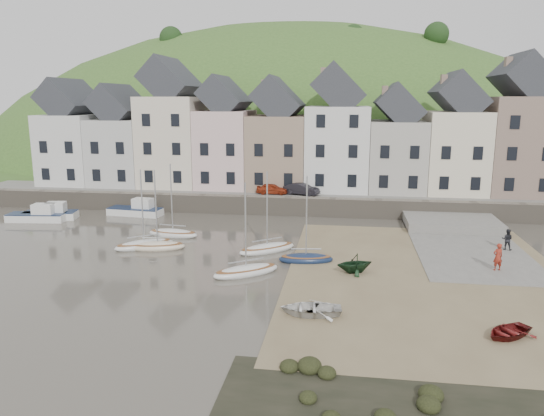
% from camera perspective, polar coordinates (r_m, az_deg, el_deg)
% --- Properties ---
extents(ground, '(160.00, 160.00, 0.00)m').
position_cam_1_polar(ground, '(35.11, -1.43, -6.81)').
color(ground, '#4B463B').
rests_on(ground, ground).
extents(quay_land, '(90.00, 30.00, 1.50)m').
position_cam_1_polar(quay_land, '(65.86, 3.29, 2.71)').
color(quay_land, '#395C24').
rests_on(quay_land, ground).
extents(quay_street, '(70.00, 7.00, 0.10)m').
position_cam_1_polar(quay_street, '(54.44, 2.22, 1.63)').
color(quay_street, slate).
rests_on(quay_street, quay_land).
extents(seawall, '(70.00, 1.20, 1.80)m').
position_cam_1_polar(seawall, '(51.15, 1.79, 0.22)').
color(seawall, slate).
rests_on(seawall, ground).
extents(beach, '(18.00, 26.00, 0.06)m').
position_cam_1_polar(beach, '(35.05, 16.74, -7.32)').
color(beach, brown).
rests_on(beach, ground).
extents(slipway, '(8.00, 18.00, 0.12)m').
position_cam_1_polar(slipway, '(43.29, 20.51, -3.86)').
color(slipway, slate).
rests_on(slipway, ground).
extents(hillside, '(134.40, 84.00, 84.00)m').
position_cam_1_polar(hillside, '(97.86, 1.70, -5.48)').
color(hillside, '#395C24').
rests_on(hillside, ground).
extents(townhouse_terrace, '(61.05, 8.00, 13.93)m').
position_cam_1_polar(townhouse_terrace, '(57.04, 4.42, 7.92)').
color(townhouse_terrace, silver).
rests_on(townhouse_terrace, quay_land).
extents(sailboat_0, '(4.48, 2.02, 6.32)m').
position_cam_1_polar(sailboat_0, '(44.14, -10.86, -2.74)').
color(sailboat_0, silver).
rests_on(sailboat_0, ground).
extents(sailboat_1, '(4.54, 3.96, 6.32)m').
position_cam_1_polar(sailboat_1, '(41.25, -13.90, -3.92)').
color(sailboat_1, silver).
rests_on(sailboat_1, ground).
extents(sailboat_2, '(4.38, 2.51, 6.32)m').
position_cam_1_polar(sailboat_2, '(40.60, -12.47, -4.10)').
color(sailboat_2, beige).
rests_on(sailboat_2, ground).
extents(sailboat_3, '(4.60, 4.11, 6.32)m').
position_cam_1_polar(sailboat_3, '(39.04, -0.53, -4.46)').
color(sailboat_3, silver).
rests_on(sailboat_3, ground).
extents(sailboat_4, '(4.62, 3.92, 6.32)m').
position_cam_1_polar(sailboat_4, '(34.14, -2.88, -6.91)').
color(sailboat_4, silver).
rests_on(sailboat_4, ground).
extents(sailboat_5, '(4.00, 2.02, 6.32)m').
position_cam_1_polar(sailboat_5, '(36.72, 3.76, -5.55)').
color(sailboat_5, '#152443').
rests_on(sailboat_5, ground).
extents(motorboat_0, '(5.52, 2.27, 1.70)m').
position_cam_1_polar(motorboat_0, '(53.26, -24.33, -0.73)').
color(motorboat_0, silver).
rests_on(motorboat_0, ground).
extents(motorboat_1, '(5.15, 2.60, 1.70)m').
position_cam_1_polar(motorboat_1, '(53.69, -23.10, -0.53)').
color(motorboat_1, silver).
rests_on(motorboat_1, ground).
extents(motorboat_2, '(5.59, 2.37, 1.70)m').
position_cam_1_polar(motorboat_2, '(52.74, -14.65, -0.16)').
color(motorboat_2, silver).
rests_on(motorboat_2, ground).
extents(rowboat_white, '(3.46, 2.62, 0.68)m').
position_cam_1_polar(rowboat_white, '(28.01, 4.27, -10.97)').
color(rowboat_white, silver).
rests_on(rowboat_white, beach).
extents(rowboat_green, '(3.05, 2.88, 1.28)m').
position_cam_1_polar(rowboat_green, '(34.63, 9.08, -6.01)').
color(rowboat_green, '#16321B').
rests_on(rowboat_green, beach).
extents(rowboat_red, '(3.22, 3.09, 0.54)m').
position_cam_1_polar(rowboat_red, '(27.96, 24.57, -12.26)').
color(rowboat_red, maroon).
rests_on(rowboat_red, beach).
extents(person_red, '(0.78, 0.63, 1.85)m').
position_cam_1_polar(person_red, '(37.47, 23.62, -4.95)').
color(person_red, maroon).
rests_on(person_red, slipway).
extents(person_dark, '(0.94, 0.84, 1.60)m').
position_cam_1_polar(person_dark, '(42.82, 24.48, -3.17)').
color(person_dark, black).
rests_on(person_dark, slipway).
extents(car_left, '(3.27, 1.34, 1.11)m').
position_cam_1_polar(car_left, '(53.60, 0.03, 2.13)').
color(car_left, '#9D3016').
rests_on(car_left, quay_street).
extents(car_right, '(3.91, 2.32, 1.22)m').
position_cam_1_polar(car_right, '(53.24, 3.27, 2.10)').
color(car_right, black).
rests_on(car_right, quay_street).
extents(shore_rocks, '(14.00, 6.04, 0.72)m').
position_cam_1_polar(shore_rocks, '(21.04, 12.47, -20.43)').
color(shore_rocks, black).
rests_on(shore_rocks, ground).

